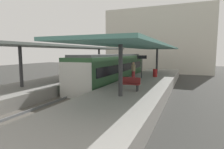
% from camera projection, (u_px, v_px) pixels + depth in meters
% --- Properties ---
extents(ground_plane, '(80.00, 80.00, 0.00)m').
position_uv_depth(ground_plane, '(99.00, 92.00, 16.84)').
color(ground_plane, '#383835').
extents(platform_left, '(4.40, 28.00, 1.00)m').
position_uv_depth(platform_left, '(64.00, 83.00, 18.22)').
color(platform_left, gray).
rests_on(platform_left, ground_plane).
extents(platform_right, '(4.40, 28.00, 1.00)m').
position_uv_depth(platform_right, '(141.00, 89.00, 15.34)').
color(platform_right, gray).
rests_on(platform_right, ground_plane).
extents(track_ballast, '(3.20, 28.00, 0.20)m').
position_uv_depth(track_ballast, '(99.00, 91.00, 16.82)').
color(track_ballast, '#59544C').
rests_on(track_ballast, ground_plane).
extents(rail_near_side, '(0.08, 28.00, 0.14)m').
position_uv_depth(rail_near_side, '(92.00, 88.00, 17.08)').
color(rail_near_side, slate).
rests_on(rail_near_side, track_ballast).
extents(rail_far_side, '(0.08, 28.00, 0.14)m').
position_uv_depth(rail_far_side, '(106.00, 89.00, 16.53)').
color(rail_far_side, slate).
rests_on(rail_far_side, track_ballast).
extents(commuter_train, '(2.78, 13.92, 3.10)m').
position_uv_depth(commuter_train, '(113.00, 69.00, 19.54)').
color(commuter_train, '#2D5633').
rests_on(commuter_train, track_ballast).
extents(canopy_left, '(4.18, 21.00, 3.10)m').
position_uv_depth(canopy_left, '(71.00, 48.00, 19.10)').
color(canopy_left, '#333335').
rests_on(canopy_left, platform_left).
extents(canopy_right, '(4.18, 21.00, 3.08)m').
position_uv_depth(canopy_right, '(145.00, 47.00, 16.22)').
color(canopy_right, '#333335').
rests_on(canopy_right, platform_right).
extents(platform_bench, '(1.40, 0.41, 0.86)m').
position_uv_depth(platform_bench, '(130.00, 83.00, 12.37)').
color(platform_bench, black).
rests_on(platform_bench, platform_right).
extents(platform_sign, '(0.90, 0.08, 2.21)m').
position_uv_depth(platform_sign, '(142.00, 62.00, 17.92)').
color(platform_sign, '#262628').
rests_on(platform_sign, platform_right).
extents(litter_bin, '(0.44, 0.44, 0.80)m').
position_uv_depth(litter_bin, '(155.00, 73.00, 19.24)').
color(litter_bin, maroon).
rests_on(litter_bin, platform_right).
extents(passenger_near_bench, '(0.36, 0.36, 1.59)m').
position_uv_depth(passenger_near_bench, '(107.00, 66.00, 23.93)').
color(passenger_near_bench, maroon).
rests_on(passenger_near_bench, platform_left).
extents(passenger_mid_platform, '(0.36, 0.36, 1.65)m').
position_uv_depth(passenger_mid_platform, '(133.00, 71.00, 16.61)').
color(passenger_mid_platform, maroon).
rests_on(passenger_mid_platform, platform_right).
extents(station_building_backdrop, '(18.00, 6.00, 11.00)m').
position_uv_depth(station_building_backdrop, '(158.00, 41.00, 33.81)').
color(station_building_backdrop, beige).
rests_on(station_building_backdrop, ground_plane).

